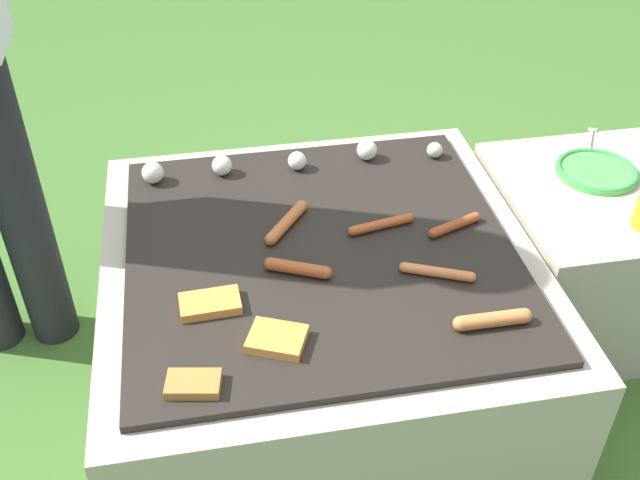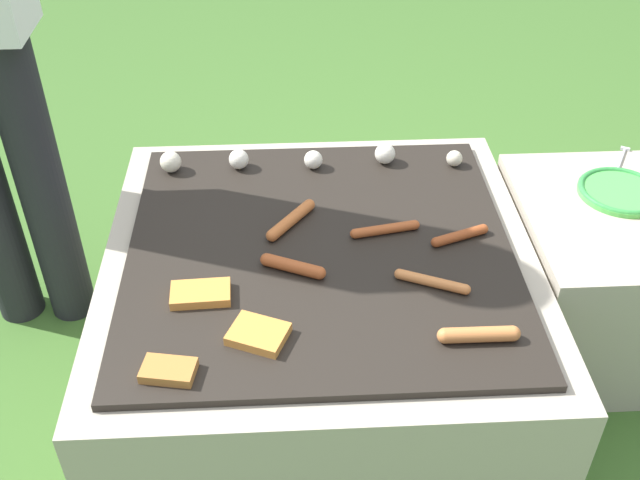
% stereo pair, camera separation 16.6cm
% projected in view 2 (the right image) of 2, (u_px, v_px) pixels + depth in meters
% --- Properties ---
extents(ground_plane, '(14.00, 14.00, 0.00)m').
position_uv_depth(ground_plane, '(320.00, 373.00, 1.93)').
color(ground_plane, '#3D6628').
extents(grill, '(0.97, 0.97, 0.42)m').
position_uv_depth(grill, '(320.00, 315.00, 1.80)').
color(grill, '#A89E8C').
rests_on(grill, ground_plane).
extents(side_ledge, '(0.50, 0.53, 0.42)m').
position_uv_depth(side_ledge, '(609.00, 276.00, 1.91)').
color(side_ledge, '#A89E8C').
rests_on(side_ledge, ground_plane).
extents(sausage_front_center, '(0.14, 0.07, 0.02)m').
position_uv_depth(sausage_front_center, '(460.00, 236.00, 1.69)').
color(sausage_front_center, '#93421E').
rests_on(sausage_front_center, grill).
extents(sausage_mid_left, '(0.16, 0.03, 0.03)m').
position_uv_depth(sausage_mid_left, '(479.00, 335.00, 1.44)').
color(sausage_mid_left, '#C6753D').
rests_on(sausage_mid_left, grill).
extents(sausage_back_right, '(0.16, 0.05, 0.02)m').
position_uv_depth(sausage_back_right, '(385.00, 229.00, 1.71)').
color(sausage_back_right, '#A34C23').
rests_on(sausage_back_right, grill).
extents(sausage_mid_right, '(0.12, 0.14, 0.03)m').
position_uv_depth(sausage_mid_right, '(291.00, 220.00, 1.73)').
color(sausage_mid_right, '#B7602D').
rests_on(sausage_mid_right, grill).
extents(sausage_front_left, '(0.15, 0.08, 0.02)m').
position_uv_depth(sausage_front_left, '(432.00, 282.00, 1.56)').
color(sausage_front_left, '#C6753D').
rests_on(sausage_front_left, grill).
extents(sausage_back_center, '(0.14, 0.08, 0.03)m').
position_uv_depth(sausage_back_center, '(293.00, 266.00, 1.60)').
color(sausage_back_center, '#A34C23').
rests_on(sausage_back_center, grill).
extents(bread_slice_right, '(0.13, 0.08, 0.02)m').
position_uv_depth(bread_slice_right, '(201.00, 294.00, 1.54)').
color(bread_slice_right, '#D18438').
rests_on(bread_slice_right, grill).
extents(bread_slice_left, '(0.11, 0.08, 0.02)m').
position_uv_depth(bread_slice_left, '(169.00, 370.00, 1.37)').
color(bread_slice_left, '#B27033').
rests_on(bread_slice_left, grill).
extents(bread_slice_center, '(0.13, 0.12, 0.02)m').
position_uv_depth(bread_slice_center, '(258.00, 334.00, 1.44)').
color(bread_slice_center, '#D18438').
rests_on(bread_slice_center, grill).
extents(mushroom_row, '(0.78, 0.07, 0.05)m').
position_uv_depth(mushroom_row, '(295.00, 159.00, 1.92)').
color(mushroom_row, beige).
rests_on(mushroom_row, grill).
extents(plate_colorful, '(0.21, 0.21, 0.02)m').
position_uv_depth(plate_colorful, '(621.00, 191.00, 1.83)').
color(plate_colorful, '#4CB24C').
rests_on(plate_colorful, side_ledge).
extents(fork_utensil, '(0.11, 0.18, 0.01)m').
position_uv_depth(fork_utensil, '(620.00, 164.00, 1.94)').
color(fork_utensil, silver).
rests_on(fork_utensil, side_ledge).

